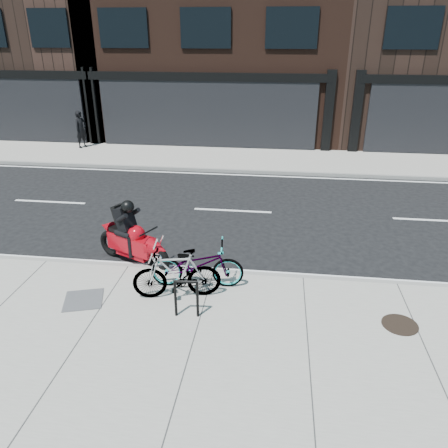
# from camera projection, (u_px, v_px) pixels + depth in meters

# --- Properties ---
(ground) EXTENTS (120.00, 120.00, 0.00)m
(ground) POSITION_uv_depth(u_px,v_px,m) (225.00, 239.00, 11.71)
(ground) COLOR black
(ground) RESTS_ON ground
(sidewalk_near) EXTENTS (60.00, 6.00, 0.13)m
(sidewalk_near) POSITION_uv_depth(u_px,v_px,m) (186.00, 367.00, 7.16)
(sidewalk_near) COLOR gray
(sidewalk_near) RESTS_ON ground
(sidewalk_far) EXTENTS (60.00, 3.50, 0.13)m
(sidewalk_far) POSITION_uv_depth(u_px,v_px,m) (247.00, 159.00, 18.71)
(sidewalk_far) COLOR gray
(sidewalk_far) RESTS_ON ground
(building_midwest) EXTENTS (10.00, 10.00, 12.00)m
(building_midwest) POSITION_uv_depth(u_px,v_px,m) (40.00, 12.00, 23.80)
(building_midwest) COLOR black
(building_midwest) RESTS_ON ground
(bike_rack) EXTENTS (0.47, 0.08, 0.78)m
(bike_rack) POSITION_uv_depth(u_px,v_px,m) (186.00, 295.00, 8.16)
(bike_rack) COLOR black
(bike_rack) RESTS_ON sidewalk_near
(bicycle_front) EXTENTS (2.01, 0.87, 1.02)m
(bicycle_front) POSITION_uv_depth(u_px,v_px,m) (197.00, 264.00, 9.13)
(bicycle_front) COLOR gray
(bicycle_front) RESTS_ON sidewalk_near
(bicycle_rear) EXTENTS (1.84, 0.86, 1.07)m
(bicycle_rear) POSITION_uv_depth(u_px,v_px,m) (177.00, 274.00, 8.73)
(bicycle_rear) COLOR gray
(bicycle_rear) RESTS_ON sidewalk_near
(motorcycle) EXTENTS (2.02, 1.21, 1.61)m
(motorcycle) POSITION_uv_depth(u_px,v_px,m) (135.00, 240.00, 10.18)
(motorcycle) COLOR black
(motorcycle) RESTS_ON ground
(pedestrian) EXTENTS (0.60, 0.71, 1.66)m
(pedestrian) POSITION_uv_depth(u_px,v_px,m) (81.00, 129.00, 20.00)
(pedestrian) COLOR black
(pedestrian) RESTS_ON sidewalk_far
(manhole_cover) EXTENTS (0.87, 0.87, 0.02)m
(manhole_cover) POSITION_uv_depth(u_px,v_px,m) (400.00, 325.00, 8.08)
(manhole_cover) COLOR black
(manhole_cover) RESTS_ON sidewalk_near
(utility_grate) EXTENTS (0.94, 0.94, 0.02)m
(utility_grate) POSITION_uv_depth(u_px,v_px,m) (84.00, 300.00, 8.82)
(utility_grate) COLOR #525255
(utility_grate) RESTS_ON sidewalk_near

